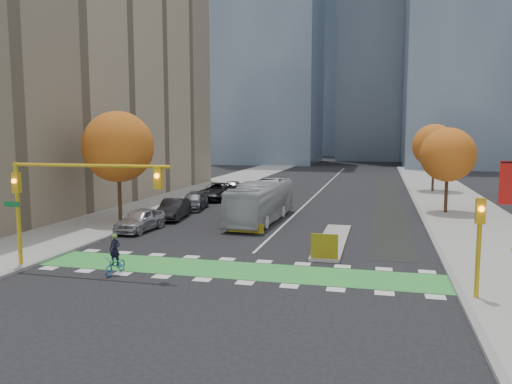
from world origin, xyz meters
The scene contains 26 objects.
ground centered at (0.00, 0.00, 0.00)m, with size 300.00×300.00×0.00m, color black.
sidewalk_west centered at (-13.50, 20.00, 0.07)m, with size 7.00×120.00×0.15m, color gray.
sidewalk_east centered at (13.50, 20.00, 0.07)m, with size 7.00×120.00×0.15m, color gray.
curb_west centered at (-10.00, 20.00, 0.07)m, with size 0.30×120.00×0.16m, color gray.
curb_east centered at (10.00, 20.00, 0.07)m, with size 0.30×120.00×0.16m, color gray.
bike_crossing centered at (0.00, 1.50, 0.01)m, with size 20.00×3.00×0.01m, color green.
centre_line centered at (0.00, 40.00, 0.01)m, with size 0.15×70.00×0.01m, color silver.
bike_lane_paint centered at (7.50, 30.00, 0.01)m, with size 2.50×50.00×0.01m, color black.
median_island centered at (4.00, 9.00, 0.08)m, with size 1.60×10.00×0.16m, color gray.
hazard_board centered at (4.00, 4.20, 0.80)m, with size 1.40×0.12×1.30m, color yellow.
building_west centered at (-24.00, 22.00, 12.50)m, with size 16.00×44.00×25.00m, color gray.
tower_nw centered at (-18.00, 90.00, 35.00)m, with size 22.00×22.00×70.00m, color #47566B.
tower_ne centered at (20.00, 85.00, 30.00)m, with size 18.00×24.00×60.00m, color #47566B.
tower_far centered at (-4.00, 140.00, 40.00)m, with size 26.00×26.00×80.00m, color #47566B.
tree_west centered at (-12.00, 12.00, 5.62)m, with size 5.20×5.20×8.22m.
tree_east_near centered at (12.00, 22.00, 4.86)m, with size 4.40×4.40×7.08m.
tree_east_far centered at (12.50, 38.00, 5.24)m, with size 4.80×4.80×7.65m.
traffic_signal_west centered at (-7.93, -0.51, 4.03)m, with size 8.53×0.56×5.20m.
traffic_signal_east centered at (10.50, -0.51, 2.73)m, with size 0.35×0.43×4.10m.
cyclist centered at (-5.29, -0.50, 0.64)m, with size 0.62×1.68×1.92m.
bus centered at (-1.93, 15.02, 1.51)m, with size 2.54×10.87×3.03m, color #ACB1B3.
parked_car_a centered at (-9.00, 9.30, 0.78)m, with size 1.84×4.56×1.56m, color #A9A8AE.
parked_car_b centered at (-8.74, 14.30, 0.78)m, with size 1.65×4.74×1.56m, color black.
parked_car_c centered at (-9.00, 19.30, 0.71)m, with size 1.99×4.89×1.42m, color #47474C.
parked_car_d centered at (-9.00, 25.88, 0.84)m, with size 2.79×6.06×1.68m, color black.
parked_car_e centered at (-9.00, 30.88, 0.74)m, with size 1.74×4.32×1.47m, color #97979C.
Camera 1 is at (6.67, -21.11, 6.57)m, focal length 35.00 mm.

